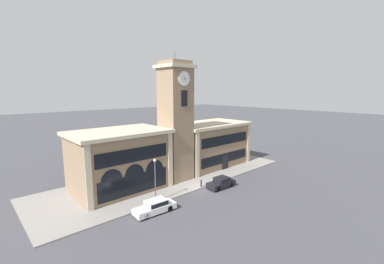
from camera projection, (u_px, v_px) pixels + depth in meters
name	position (u px, v px, depth m)	size (l,w,h in m)	color
ground_plane	(201.00, 189.00, 35.19)	(300.00, 300.00, 0.00)	#424247
sidewalk_kerb	(172.00, 177.00, 39.95)	(39.87, 13.09, 0.15)	gray
clock_tower	(176.00, 122.00, 37.69)	(4.57, 4.57, 18.74)	#897056
town_hall_left_wing	(120.00, 160.00, 34.36)	(12.58, 8.33, 8.18)	#897056
town_hall_right_wing	(209.00, 144.00, 45.89)	(14.40, 8.33, 7.70)	#897056
parked_car_near	(155.00, 206.00, 28.32)	(4.83, 2.06, 1.45)	silver
parked_car_mid	(221.00, 182.00, 35.64)	(4.18, 2.06, 1.46)	black
street_lamp	(155.00, 173.00, 30.34)	(0.36, 0.36, 5.31)	#4C4C51
bollard	(201.00, 183.00, 35.51)	(0.18, 0.18, 1.06)	black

